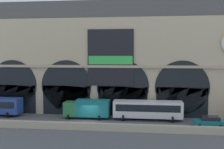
# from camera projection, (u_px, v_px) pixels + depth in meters

# --- Properties ---
(ground_plane) EXTENTS (200.00, 200.00, 0.00)m
(ground_plane) POSITION_uv_depth(u_px,v_px,m) (88.00, 122.00, 41.79)
(ground_plane) COLOR #54565B
(quay_parapet_wall) EXTENTS (90.00, 0.70, 1.03)m
(quay_parapet_wall) POSITION_uv_depth(u_px,v_px,m) (82.00, 126.00, 37.56)
(quay_parapet_wall) COLOR #B2A891
(quay_parapet_wall) RESTS_ON ground
(station_building) EXTENTS (51.56, 4.90, 19.93)m
(station_building) POSITION_uv_depth(u_px,v_px,m) (97.00, 60.00, 48.22)
(station_building) COLOR #BCAD8C
(station_building) RESTS_ON ground
(box_truck_center) EXTENTS (7.50, 2.91, 3.12)m
(box_truck_center) POSITION_uv_depth(u_px,v_px,m) (87.00, 108.00, 44.26)
(box_truck_center) COLOR #2D7A42
(box_truck_center) RESTS_ON ground
(bus_mideast) EXTENTS (11.00, 3.25, 3.10)m
(bus_mideast) POSITION_uv_depth(u_px,v_px,m) (148.00, 109.00, 43.16)
(bus_mideast) COLOR white
(bus_mideast) RESTS_ON ground
(car_east) EXTENTS (4.40, 2.22, 1.55)m
(car_east) POSITION_uv_depth(u_px,v_px,m) (209.00, 121.00, 39.21)
(car_east) COLOR #19727A
(car_east) RESTS_ON ground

